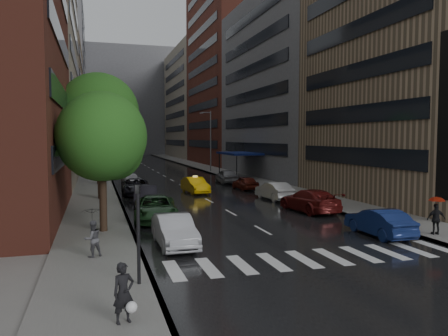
% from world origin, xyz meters
% --- Properties ---
extents(ground, '(220.00, 220.00, 0.00)m').
position_xyz_m(ground, '(0.00, 0.00, 0.00)').
color(ground, gray).
rests_on(ground, ground).
extents(road, '(14.00, 140.00, 0.01)m').
position_xyz_m(road, '(0.00, 50.00, 0.01)').
color(road, black).
rests_on(road, ground).
extents(sidewalk_left, '(4.00, 140.00, 0.15)m').
position_xyz_m(sidewalk_left, '(-9.00, 50.00, 0.07)').
color(sidewalk_left, gray).
rests_on(sidewalk_left, ground).
extents(sidewalk_right, '(4.00, 140.00, 0.15)m').
position_xyz_m(sidewalk_right, '(9.00, 50.00, 0.07)').
color(sidewalk_right, gray).
rests_on(sidewalk_right, ground).
extents(crosswalk, '(13.15, 2.80, 0.01)m').
position_xyz_m(crosswalk, '(0.20, -2.00, 0.01)').
color(crosswalk, silver).
rests_on(crosswalk, ground).
extents(buildings_left, '(8.00, 108.00, 38.00)m').
position_xyz_m(buildings_left, '(-15.00, 58.79, 15.99)').
color(buildings_left, maroon).
rests_on(buildings_left, ground).
extents(buildings_right, '(8.05, 109.10, 36.00)m').
position_xyz_m(buildings_right, '(15.00, 56.70, 15.03)').
color(buildings_right, '#937A5B').
rests_on(buildings_right, ground).
extents(building_far, '(40.00, 14.00, 32.00)m').
position_xyz_m(building_far, '(0.00, 118.00, 16.00)').
color(building_far, slate).
rests_on(building_far, ground).
extents(tree_near, '(4.82, 4.82, 7.68)m').
position_xyz_m(tree_near, '(-8.60, 5.65, 5.25)').
color(tree_near, '#382619').
rests_on(tree_near, ground).
extents(tree_mid, '(6.59, 6.59, 10.50)m').
position_xyz_m(tree_mid, '(-8.60, 18.83, 7.19)').
color(tree_mid, '#382619').
rests_on(tree_mid, ground).
extents(tree_far, '(5.32, 5.32, 8.49)m').
position_xyz_m(tree_far, '(-8.60, 30.63, 5.81)').
color(tree_far, '#382619').
rests_on(tree_far, ground).
extents(taxi, '(1.99, 4.67, 1.50)m').
position_xyz_m(taxi, '(-0.02, 21.11, 0.75)').
color(taxi, yellow).
rests_on(taxi, ground).
extents(parked_cars_left, '(3.15, 30.97, 1.61)m').
position_xyz_m(parked_cars_left, '(-5.40, 14.89, 0.77)').
color(parked_cars_left, '#A6A5AB').
rests_on(parked_cars_left, ground).
extents(parked_cars_right, '(2.72, 32.48, 1.61)m').
position_xyz_m(parked_cars_right, '(5.40, 14.95, 0.77)').
color(parked_cars_right, '#111F50').
rests_on(parked_cars_right, ground).
extents(ped_bag_walker, '(0.71, 0.58, 1.67)m').
position_xyz_m(ped_bag_walker, '(-8.30, -6.72, 0.96)').
color(ped_bag_walker, black).
rests_on(ped_bag_walker, sidewalk_left).
extents(ped_black_umbrella, '(0.96, 0.98, 2.09)m').
position_xyz_m(ped_black_umbrella, '(-9.15, 0.42, 1.40)').
color(ped_black_umbrella, '#4D4D52').
rests_on(ped_black_umbrella, sidewalk_left).
extents(ped_red_umbrella, '(1.02, 0.82, 2.01)m').
position_xyz_m(ped_red_umbrella, '(8.05, -0.19, 1.33)').
color(ped_red_umbrella, black).
rests_on(ped_red_umbrella, sidewalk_right).
extents(traffic_light, '(0.18, 0.15, 3.45)m').
position_xyz_m(traffic_light, '(-7.60, -3.59, 2.23)').
color(traffic_light, black).
rests_on(traffic_light, sidewalk_left).
extents(street_lamp_left, '(1.74, 0.22, 9.00)m').
position_xyz_m(street_lamp_left, '(-7.72, 30.00, 4.89)').
color(street_lamp_left, gray).
rests_on(street_lamp_left, sidewalk_left).
extents(street_lamp_right, '(1.74, 0.22, 9.00)m').
position_xyz_m(street_lamp_right, '(7.72, 45.00, 4.89)').
color(street_lamp_right, gray).
rests_on(street_lamp_right, sidewalk_right).
extents(awning, '(4.00, 8.00, 3.12)m').
position_xyz_m(awning, '(8.98, 35.00, 3.13)').
color(awning, navy).
rests_on(awning, sidewalk_right).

